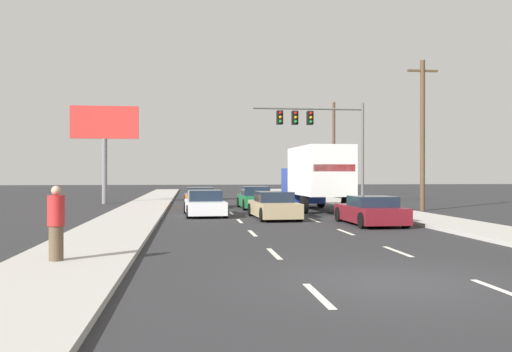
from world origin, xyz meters
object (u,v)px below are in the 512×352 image
(car_white, at_px, (205,204))
(pedestrian_near_corner, at_px, (56,223))
(car_green, at_px, (255,199))
(utility_pole_far, at_px, (334,148))
(traffic_signal_mast, at_px, (314,125))
(roadside_billboard, at_px, (105,133))
(utility_pole_mid, at_px, (422,133))
(car_tan, at_px, (274,206))
(car_maroon, at_px, (371,211))
(box_truck, at_px, (315,175))
(car_orange, at_px, (200,198))

(car_white, xyz_separation_m, pedestrian_near_corner, (-3.77, -14.83, 0.41))
(car_white, distance_m, car_green, 6.04)
(car_green, distance_m, utility_pole_far, 18.14)
(car_green, bearing_deg, pedestrian_near_corner, -109.20)
(traffic_signal_mast, distance_m, roadside_billboard, 14.73)
(pedestrian_near_corner, bearing_deg, utility_pole_mid, 46.26)
(car_tan, xyz_separation_m, utility_pole_mid, (9.28, 4.40, 3.86))
(car_tan, height_order, car_maroon, car_tan)
(box_truck, xyz_separation_m, roadside_billboard, (-13.02, 8.93, 2.96))
(car_white, relative_size, traffic_signal_mast, 0.58)
(car_white, relative_size, pedestrian_near_corner, 2.70)
(car_maroon, height_order, utility_pole_far, utility_pole_far)
(utility_pole_mid, relative_size, pedestrian_near_corner, 5.05)
(car_orange, height_order, box_truck, box_truck)
(car_orange, height_order, car_white, car_white)
(car_maroon, bearing_deg, car_orange, 118.47)
(car_maroon, bearing_deg, traffic_signal_mast, 85.46)
(car_tan, relative_size, traffic_signal_mast, 0.57)
(traffic_signal_mast, bearing_deg, car_maroon, -94.54)
(car_orange, distance_m, car_white, 6.76)
(roadside_billboard, bearing_deg, box_truck, -34.44)
(car_white, bearing_deg, utility_pole_far, 59.22)
(car_maroon, xyz_separation_m, roadside_billboard, (-13.38, 17.46, 4.43))
(car_green, bearing_deg, car_maroon, -72.18)
(car_green, xyz_separation_m, utility_pole_far, (8.99, 15.29, 3.81))
(car_white, xyz_separation_m, box_truck, (6.34, 2.72, 1.45))
(car_green, xyz_separation_m, traffic_signal_mast, (4.78, 4.98, 4.92))
(box_truck, relative_size, roadside_billboard, 1.17)
(car_tan, bearing_deg, utility_pole_mid, 25.38)
(utility_pole_far, distance_m, roadside_billboard, 20.80)
(car_maroon, xyz_separation_m, utility_pole_mid, (5.76, 7.93, 3.88))
(pedestrian_near_corner, bearing_deg, utility_pole_far, 65.67)
(car_tan, distance_m, utility_pole_mid, 10.97)
(car_tan, height_order, box_truck, box_truck)
(box_truck, bearing_deg, utility_pole_mid, -5.54)
(car_tan, bearing_deg, car_green, 89.99)
(car_maroon, xyz_separation_m, traffic_signal_mast, (1.26, 15.92, 4.97))
(box_truck, height_order, pedestrian_near_corner, box_truck)
(car_green, bearing_deg, roadside_billboard, 146.55)
(pedestrian_near_corner, bearing_deg, car_white, 75.73)
(car_orange, xyz_separation_m, utility_pole_mid, (12.57, -4.63, 3.86))
(utility_pole_far, bearing_deg, traffic_signal_mast, -112.20)
(car_white, bearing_deg, car_green, 58.24)
(car_maroon, relative_size, utility_pole_far, 0.50)
(pedestrian_near_corner, bearing_deg, car_orange, 80.38)
(car_maroon, relative_size, utility_pole_mid, 0.50)
(car_maroon, relative_size, pedestrian_near_corner, 2.52)
(box_truck, height_order, utility_pole_far, utility_pole_far)
(traffic_signal_mast, bearing_deg, car_green, -133.84)
(car_maroon, height_order, traffic_signal_mast, traffic_signal_mast)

